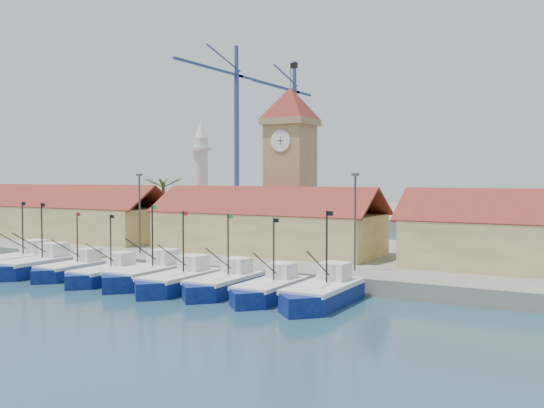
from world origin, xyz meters
The scene contains 20 objects.
ground centered at (0.00, 0.00, 0.00)m, with size 400.00×400.00×0.00m, color navy.
quay centered at (0.00, 24.00, 0.75)m, with size 140.00×32.00×1.50m, color gray.
terminal centered at (0.00, 110.00, 1.00)m, with size 240.00×80.00×2.00m, color gray.
boat_0 centered at (-21.82, 3.13, 0.81)m, with size 3.80×10.41×7.88m.
boat_1 centered at (-17.46, 2.04, 0.81)m, with size 3.80×10.41×7.88m.
boat_2 centered at (-12.85, 2.68, 0.72)m, with size 3.34×9.15×6.93m.
boat_3 centered at (-7.73, 2.13, 0.71)m, with size 3.33×9.11×6.90m.
boat_4 centered at (-3.46, 3.14, 0.82)m, with size 3.83×10.49×7.94m.
boat_5 centered at (1.03, 2.10, 0.78)m, with size 3.62×9.92×7.50m.
boat_6 centered at (5.32, 2.94, 0.76)m, with size 3.53×9.67×7.32m.
boat_7 centered at (10.05, 2.71, 0.74)m, with size 3.44×9.42×7.13m.
boat_8 centered at (14.76, 2.89, 0.82)m, with size 3.81×10.44×7.90m.
hall_left centered at (-32.00, 20.00, 3.99)m, with size 31.20×10.13×7.61m.
hall_center centered at (0.00, 20.00, 3.99)m, with size 27.04×10.13×7.61m.
clock_tower centered at (0.00, 26.00, 11.96)m, with size 5.80×5.80×22.70m.
minaret centered at (-15.00, 28.00, 9.73)m, with size 3.00×3.00×16.30m.
palm_tree centered at (-20.00, 26.00, 6.25)m, with size 5.60×5.03×8.39m.
lamp_posts centered at (0.50, 12.00, 6.48)m, with size 80.70×0.25×9.03m.
crane_blue_far centered at (-56.13, 99.92, 27.00)m, with size 1.00×37.63×44.32m.
crane_blue_near centered at (-41.19, 106.57, 23.94)m, with size 1.00×32.36×39.57m.
Camera 1 is at (34.44, -40.57, 10.19)m, focal length 40.00 mm.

